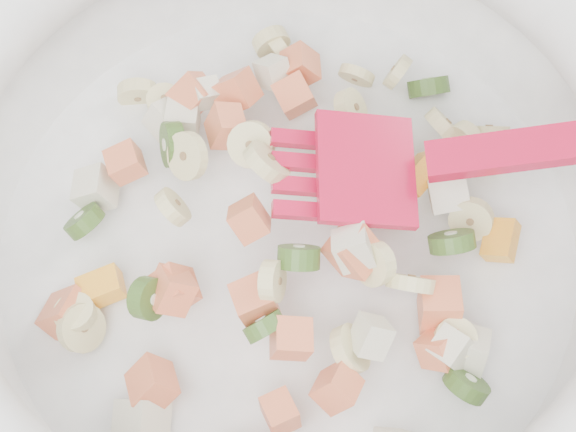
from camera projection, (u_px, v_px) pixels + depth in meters
mixing_bowl at (289, 203)px, 0.47m from camera, size 0.46×0.43×0.13m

